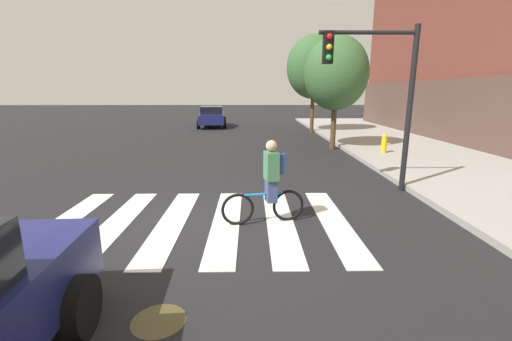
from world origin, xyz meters
name	(u,v)px	position (x,y,z in m)	size (l,w,h in m)	color
ground_plane	(186,222)	(0.00, 0.00, 0.00)	(120.00, 120.00, 0.00)	black
crosswalk_stripes	(199,222)	(0.27, 0.00, 0.01)	(6.08, 3.92, 0.01)	silver
manhole_cover	(159,321)	(0.25, -3.04, 0.00)	(0.64, 0.64, 0.01)	#473D1E
sedan_mid	(212,116)	(-1.55, 18.92, 0.78)	(2.33, 4.52, 1.52)	navy
cyclist	(270,182)	(1.70, -0.01, 0.84)	(1.69, 0.44, 1.69)	black
traffic_light_near	(380,81)	(4.56, 2.19, 2.86)	(2.47, 0.28, 4.20)	black
fire_hydrant	(384,143)	(6.78, 7.09, 0.53)	(0.33, 0.22, 0.78)	gold
street_tree_near	(336,73)	(5.10, 8.87, 3.37)	(2.81, 2.81, 5.00)	#4C3823
street_tree_mid	(314,67)	(5.28, 15.34, 4.07)	(3.39, 3.39, 6.02)	#4C3823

